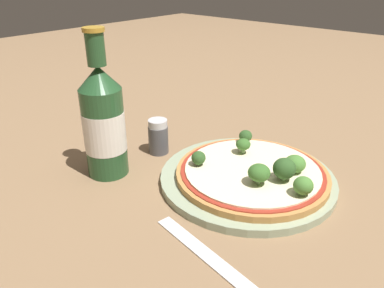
# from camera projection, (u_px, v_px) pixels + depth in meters

# --- Properties ---
(ground_plane) EXTENTS (3.00, 3.00, 0.00)m
(ground_plane) POSITION_uv_depth(u_px,v_px,m) (240.00, 179.00, 0.59)
(ground_plane) COLOR #846647
(plate) EXTENTS (0.27, 0.27, 0.01)m
(plate) POSITION_uv_depth(u_px,v_px,m) (246.00, 179.00, 0.58)
(plate) COLOR #93A384
(plate) RESTS_ON ground_plane
(pizza) EXTENTS (0.23, 0.23, 0.01)m
(pizza) POSITION_uv_depth(u_px,v_px,m) (251.00, 173.00, 0.57)
(pizza) COLOR #B77F42
(pizza) RESTS_ON plate
(broccoli_floret_0) EXTENTS (0.03, 0.03, 0.03)m
(broccoli_floret_0) POSITION_uv_depth(u_px,v_px,m) (295.00, 164.00, 0.55)
(broccoli_floret_0) COLOR #6B8E51
(broccoli_floret_0) RESTS_ON pizza
(broccoli_floret_1) EXTENTS (0.02, 0.02, 0.02)m
(broccoli_floret_1) POSITION_uv_depth(u_px,v_px,m) (198.00, 158.00, 0.57)
(broccoli_floret_1) COLOR #6B8E51
(broccoli_floret_1) RESTS_ON pizza
(broccoli_floret_2) EXTENTS (0.02, 0.02, 0.02)m
(broccoli_floret_2) POSITION_uv_depth(u_px,v_px,m) (246.00, 136.00, 0.64)
(broccoli_floret_2) COLOR #6B8E51
(broccoli_floret_2) RESTS_ON pizza
(broccoli_floret_3) EXTENTS (0.02, 0.02, 0.03)m
(broccoli_floret_3) POSITION_uv_depth(u_px,v_px,m) (243.00, 145.00, 0.60)
(broccoli_floret_3) COLOR #6B8E51
(broccoli_floret_3) RESTS_ON pizza
(broccoli_floret_4) EXTENTS (0.03, 0.03, 0.03)m
(broccoli_floret_4) POSITION_uv_depth(u_px,v_px,m) (283.00, 170.00, 0.52)
(broccoli_floret_4) COLOR #6B8E51
(broccoli_floret_4) RESTS_ON pizza
(broccoli_floret_5) EXTENTS (0.03, 0.03, 0.03)m
(broccoli_floret_5) POSITION_uv_depth(u_px,v_px,m) (259.00, 173.00, 0.52)
(broccoli_floret_5) COLOR #6B8E51
(broccoli_floret_5) RESTS_ON pizza
(broccoli_floret_6) EXTENTS (0.03, 0.03, 0.03)m
(broccoli_floret_6) POSITION_uv_depth(u_px,v_px,m) (303.00, 186.00, 0.50)
(broccoli_floret_6) COLOR #6B8E51
(broccoli_floret_6) RESTS_ON pizza
(beer_bottle) EXTENTS (0.06, 0.06, 0.23)m
(beer_bottle) POSITION_uv_depth(u_px,v_px,m) (104.00, 122.00, 0.57)
(beer_bottle) COLOR #234C28
(beer_bottle) RESTS_ON ground_plane
(pepper_shaker) EXTENTS (0.04, 0.04, 0.06)m
(pepper_shaker) POSITION_uv_depth(u_px,v_px,m) (158.00, 137.00, 0.66)
(pepper_shaker) COLOR #4C4C51
(pepper_shaker) RESTS_ON ground_plane
(fork) EXTENTS (0.04, 0.16, 0.00)m
(fork) POSITION_uv_depth(u_px,v_px,m) (204.00, 252.00, 0.44)
(fork) COLOR silver
(fork) RESTS_ON ground_plane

